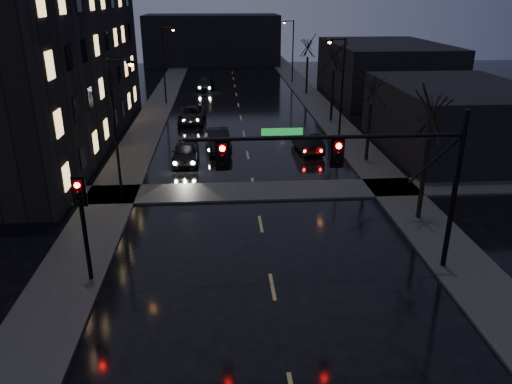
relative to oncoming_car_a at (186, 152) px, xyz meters
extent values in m
cube|color=#2D2D2B|center=(-4.04, 10.38, -0.70)|extent=(3.00, 140.00, 0.12)
cube|color=#2D2D2B|center=(12.96, 10.38, -0.70)|extent=(3.00, 140.00, 0.12)
cube|color=#2D2D2B|center=(4.46, -6.12, -0.70)|extent=(40.00, 3.00, 0.12)
cube|color=black|center=(-12.04, 5.38, 5.24)|extent=(12.00, 30.00, 12.00)
cube|color=black|center=(19.96, 1.38, 1.74)|extent=(10.00, 14.00, 5.00)
cube|color=black|center=(21.46, 23.38, 2.24)|extent=(12.00, 18.00, 6.00)
cube|color=black|center=(1.46, 53.38, 3.24)|extent=(22.00, 10.00, 8.00)
cylinder|color=black|center=(12.06, -15.62, 2.74)|extent=(0.22, 0.22, 7.00)
cylinder|color=black|center=(6.56, -15.62, 5.24)|extent=(11.00, 0.16, 0.16)
cylinder|color=black|center=(11.06, -15.62, 4.24)|extent=(2.05, 0.10, 2.05)
cube|color=#0C591E|center=(4.86, -15.62, 5.49)|extent=(1.60, 0.04, 0.28)
cube|color=black|center=(2.56, -15.62, 4.59)|extent=(0.35, 0.28, 1.05)
sphere|color=#FF0705|center=(2.56, -15.78, 4.92)|extent=(0.22, 0.22, 0.22)
cube|color=black|center=(7.06, -15.62, 4.59)|extent=(0.35, 0.28, 1.05)
sphere|color=#FF0705|center=(7.06, -15.78, 4.92)|extent=(0.22, 0.22, 0.22)
cylinder|color=black|center=(-3.04, -15.62, 1.44)|extent=(0.18, 0.18, 4.40)
cube|color=black|center=(-3.04, -15.62, 3.24)|extent=(0.35, 0.28, 1.05)
sphere|color=#FF0705|center=(-3.04, -15.78, 3.57)|extent=(0.22, 0.22, 0.22)
cylinder|color=black|center=(12.86, -10.62, 1.44)|extent=(0.24, 0.24, 4.40)
cylinder|color=black|center=(12.86, -0.62, 1.30)|extent=(0.24, 0.24, 4.12)
cylinder|color=black|center=(12.86, 11.38, 1.58)|extent=(0.24, 0.24, 4.68)
cylinder|color=black|center=(12.86, 25.38, 1.38)|extent=(0.24, 0.24, 4.29)
cylinder|color=black|center=(-3.34, -6.62, 3.24)|extent=(0.16, 0.16, 8.00)
cylinder|color=black|center=(-2.74, -6.62, 7.14)|extent=(1.20, 0.10, 0.10)
cube|color=black|center=(-2.14, -6.62, 7.04)|extent=(0.50, 0.25, 0.15)
sphere|color=orange|center=(-2.14, -6.62, 6.94)|extent=(0.28, 0.28, 0.28)
cylinder|color=black|center=(-3.34, 20.38, 3.24)|extent=(0.16, 0.16, 8.00)
cylinder|color=black|center=(-2.74, 20.38, 7.14)|extent=(1.20, 0.10, 0.10)
cube|color=black|center=(-2.14, 20.38, 7.04)|extent=(0.50, 0.25, 0.15)
sphere|color=orange|center=(-2.14, 20.38, 6.94)|extent=(0.28, 0.28, 0.28)
cylinder|color=black|center=(12.26, 5.38, 3.24)|extent=(0.16, 0.16, 8.00)
cylinder|color=black|center=(11.66, 5.38, 7.14)|extent=(1.20, 0.10, 0.10)
cube|color=black|center=(11.06, 5.38, 7.04)|extent=(0.50, 0.25, 0.15)
sphere|color=orange|center=(11.06, 5.38, 6.94)|extent=(0.28, 0.28, 0.28)
cylinder|color=black|center=(12.26, 33.38, 3.24)|extent=(0.16, 0.16, 8.00)
cylinder|color=black|center=(11.66, 33.38, 7.14)|extent=(1.20, 0.10, 0.10)
cube|color=black|center=(11.06, 33.38, 7.04)|extent=(0.50, 0.25, 0.15)
sphere|color=orange|center=(11.06, 33.38, 6.94)|extent=(0.28, 0.28, 0.28)
imported|color=black|center=(0.00, 0.00, 0.00)|extent=(1.81, 4.47, 1.52)
imported|color=black|center=(2.26, 2.88, 0.03)|extent=(2.12, 4.91, 1.57)
imported|color=black|center=(-0.15, 12.04, -0.05)|extent=(2.62, 5.23, 1.42)
imported|color=black|center=(0.69, 28.70, -0.07)|extent=(2.55, 5.01, 1.39)
imported|color=black|center=(9.05, 1.93, -0.06)|extent=(1.96, 4.42, 1.41)
camera|label=1|loc=(2.54, -34.06, 10.39)|focal=35.00mm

